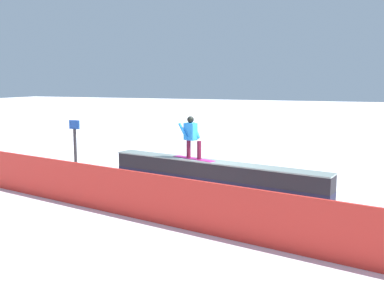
% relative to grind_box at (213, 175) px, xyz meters
% --- Properties ---
extents(ground_plane, '(120.00, 120.00, 0.00)m').
position_rel_grind_box_xyz_m(ground_plane, '(0.00, 0.00, -0.36)').
color(ground_plane, white).
extents(grind_box, '(7.47, 2.14, 0.79)m').
position_rel_grind_box_xyz_m(grind_box, '(0.00, 0.00, 0.00)').
color(grind_box, black).
rests_on(grind_box, ground_plane).
extents(snowboarder, '(1.57, 0.78, 1.38)m').
position_rel_grind_box_xyz_m(snowboarder, '(0.83, -0.18, 1.17)').
color(snowboarder, '#BE2385').
rests_on(snowboarder, grind_box).
extents(safety_fence, '(13.19, 2.75, 1.16)m').
position_rel_grind_box_xyz_m(safety_fence, '(0.00, 3.95, 0.22)').
color(safety_fence, red).
rests_on(safety_fence, ground_plane).
extents(trail_marker, '(0.40, 0.10, 1.99)m').
position_rel_grind_box_xyz_m(trail_marker, '(4.70, 0.71, 0.71)').
color(trail_marker, '#262628').
rests_on(trail_marker, ground_plane).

